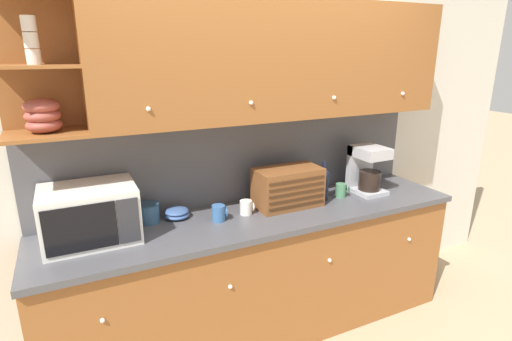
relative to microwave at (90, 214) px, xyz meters
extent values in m
plane|color=tan|center=(1.06, 0.22, -1.09)|extent=(24.00, 24.00, 0.00)
cube|color=beige|center=(1.06, 0.25, 0.21)|extent=(5.26, 0.06, 2.60)
cube|color=#935628|center=(1.06, -0.08, -0.65)|extent=(2.86, 0.60, 0.89)
cube|color=#4C4C51|center=(1.06, -0.09, -0.18)|extent=(2.88, 0.63, 0.04)
sphere|color=white|center=(-0.02, -0.38, -0.45)|extent=(0.03, 0.03, 0.03)
sphere|color=white|center=(0.70, -0.38, -0.45)|extent=(0.03, 0.03, 0.03)
sphere|color=white|center=(1.42, -0.38, -0.45)|extent=(0.03, 0.03, 0.03)
sphere|color=white|center=(2.13, -0.38, -0.45)|extent=(0.03, 0.03, 0.03)
cube|color=#4C4C51|center=(1.06, 0.22, 0.15)|extent=(2.86, 0.01, 0.62)
cube|color=#935628|center=(1.27, 0.06, 0.83)|extent=(2.44, 0.33, 0.75)
cube|color=#935628|center=(-0.16, 0.21, 0.83)|extent=(0.42, 0.02, 0.75)
cube|color=#935628|center=(-0.16, 0.06, 0.47)|extent=(0.42, 0.33, 0.02)
cube|color=#935628|center=(-0.16, 0.06, 0.82)|extent=(0.42, 0.33, 0.02)
sphere|color=white|center=(0.35, -0.12, 0.59)|extent=(0.03, 0.03, 0.03)
sphere|color=white|center=(0.96, -0.12, 0.59)|extent=(0.03, 0.03, 0.03)
sphere|color=white|center=(1.57, -0.12, 0.59)|extent=(0.03, 0.03, 0.03)
sphere|color=white|center=(2.18, -0.12, 0.59)|extent=(0.03, 0.03, 0.03)
ellipsoid|color=#9E473D|center=(-0.16, 0.06, 0.52)|extent=(0.18, 0.18, 0.08)
ellipsoid|color=#9E473D|center=(-0.16, 0.06, 0.57)|extent=(0.18, 0.18, 0.08)
ellipsoid|color=#9E473D|center=(-0.16, 0.06, 0.62)|extent=(0.18, 0.18, 0.08)
cylinder|color=silver|center=(-0.16, 0.06, 0.86)|extent=(0.07, 0.07, 0.08)
cylinder|color=silver|center=(-0.16, 0.06, 0.94)|extent=(0.07, 0.07, 0.08)
cylinder|color=silver|center=(-0.16, 0.06, 1.02)|extent=(0.07, 0.07, 0.08)
cube|color=silver|center=(0.00, 0.00, 0.00)|extent=(0.51, 0.39, 0.32)
cube|color=black|center=(-0.06, -0.19, 0.00)|extent=(0.36, 0.01, 0.26)
cube|color=#2D2D33|center=(0.19, -0.19, 0.00)|extent=(0.11, 0.01, 0.26)
cylinder|color=#33567A|center=(0.35, 0.10, -0.10)|extent=(0.13, 0.13, 0.12)
cylinder|color=navy|center=(0.35, 0.10, -0.04)|extent=(0.13, 0.13, 0.01)
ellipsoid|color=#3D5B93|center=(0.52, 0.10, -0.14)|extent=(0.17, 0.17, 0.04)
ellipsoid|color=#3D5B93|center=(0.52, 0.10, -0.11)|extent=(0.16, 0.16, 0.05)
cylinder|color=#38669E|center=(0.75, -0.07, -0.11)|extent=(0.09, 0.09, 0.11)
torus|color=#38669E|center=(0.80, -0.07, -0.11)|extent=(0.01, 0.07, 0.07)
cylinder|color=silver|center=(0.96, -0.04, -0.11)|extent=(0.08, 0.08, 0.10)
torus|color=silver|center=(1.00, -0.04, -0.11)|extent=(0.01, 0.07, 0.07)
cube|color=brown|center=(1.28, -0.03, -0.02)|extent=(0.46, 0.25, 0.27)
cube|color=#432713|center=(1.28, -0.16, -0.11)|extent=(0.42, 0.01, 0.02)
cube|color=#432713|center=(1.28, -0.16, -0.07)|extent=(0.42, 0.01, 0.02)
cube|color=#432713|center=(1.28, -0.16, -0.02)|extent=(0.42, 0.01, 0.02)
cube|color=#432713|center=(1.28, -0.16, 0.02)|extent=(0.42, 0.01, 0.02)
cube|color=#432713|center=(1.28, -0.16, 0.06)|extent=(0.42, 0.01, 0.02)
cylinder|color=black|center=(1.58, -0.03, -0.06)|extent=(0.08, 0.08, 0.20)
sphere|color=black|center=(1.58, -0.03, 0.04)|extent=(0.08, 0.08, 0.08)
cylinder|color=black|center=(1.58, -0.03, 0.09)|extent=(0.03, 0.03, 0.07)
cylinder|color=#4C845B|center=(1.73, -0.05, -0.11)|extent=(0.08, 0.08, 0.10)
torus|color=#4C845B|center=(1.77, -0.05, -0.11)|extent=(0.01, 0.07, 0.07)
cube|color=#B7B7BC|center=(1.98, -0.05, -0.15)|extent=(0.22, 0.27, 0.03)
cylinder|color=black|center=(1.98, -0.07, -0.06)|extent=(0.16, 0.16, 0.14)
cube|color=#B7B7BC|center=(1.98, 0.05, 0.02)|extent=(0.22, 0.06, 0.36)
cube|color=#B7B7BC|center=(1.98, -0.05, 0.16)|extent=(0.22, 0.27, 0.08)
camera|label=1|loc=(-0.05, -2.31, 0.90)|focal=28.00mm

